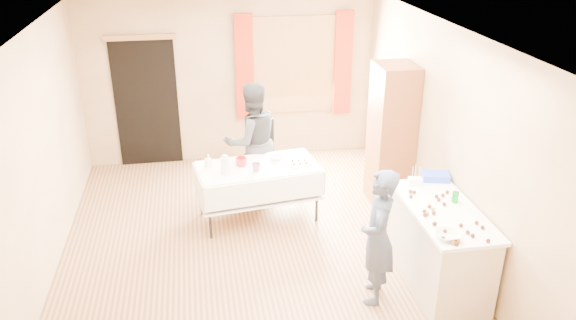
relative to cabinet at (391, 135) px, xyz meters
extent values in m
cube|color=#9E7047|center=(-1.99, -0.88, -0.98)|extent=(4.50, 5.50, 0.02)
cube|color=white|center=(-1.99, -0.88, 1.64)|extent=(4.50, 5.50, 0.02)
cube|color=tan|center=(-1.99, 1.88, 0.33)|extent=(4.50, 0.02, 2.60)
cube|color=tan|center=(-1.99, -3.64, 0.33)|extent=(4.50, 0.02, 2.60)
cube|color=tan|center=(-4.25, -0.88, 0.33)|extent=(0.02, 5.50, 2.60)
cube|color=tan|center=(0.27, -0.88, 0.33)|extent=(0.02, 5.50, 2.60)
cube|color=olive|center=(-0.99, 1.84, 0.53)|extent=(1.32, 0.06, 1.52)
cube|color=white|center=(-0.99, 1.83, 0.53)|extent=(1.20, 0.02, 1.40)
cube|color=#B02812|center=(-1.77, 1.79, 0.53)|extent=(0.28, 0.06, 1.65)
cube|color=#B02812|center=(-0.21, 1.79, 0.53)|extent=(0.28, 0.06, 1.65)
cube|color=black|center=(-3.29, 1.85, 0.03)|extent=(0.95, 0.04, 2.00)
cube|color=olive|center=(-3.29, 1.82, 1.05)|extent=(1.05, 0.06, 0.08)
cube|color=brown|center=(0.00, 0.00, 0.00)|extent=(0.50, 0.60, 1.94)
cube|color=beige|center=(-0.10, -1.91, -0.54)|extent=(0.63, 1.39, 0.86)
cube|color=white|center=(-0.10, -1.91, -0.08)|extent=(0.69, 1.45, 0.04)
cube|color=white|center=(-1.83, -0.19, -0.24)|extent=(1.60, 0.95, 0.04)
cube|color=black|center=(-1.73, 0.69, -0.52)|extent=(0.54, 0.54, 0.06)
cube|color=black|center=(-1.67, 0.86, -0.25)|extent=(0.41, 0.19, 0.60)
imported|color=#2A344B|center=(-0.84, -2.05, -0.24)|extent=(0.75, 0.69, 1.46)
imported|color=black|center=(-1.82, 0.45, -0.14)|extent=(1.14, 1.06, 1.66)
cylinder|color=#097A17|center=(0.07, -1.80, 0.00)|extent=(0.07, 0.07, 0.12)
imported|color=white|center=(-0.30, -2.45, -0.03)|extent=(0.26, 0.26, 0.06)
cube|color=white|center=(-0.19, -1.33, -0.02)|extent=(0.17, 0.13, 0.08)
cube|color=blue|center=(0.09, -1.25, -0.02)|extent=(0.34, 0.27, 0.08)
cylinder|color=silver|center=(-2.24, -0.35, -0.11)|extent=(0.14, 0.14, 0.22)
imported|color=red|center=(-2.03, -0.15, -0.16)|extent=(0.15, 0.15, 0.11)
imported|color=red|center=(-1.86, -0.35, -0.16)|extent=(0.19, 0.19, 0.11)
imported|color=white|center=(-1.57, -0.04, -0.19)|extent=(0.27, 0.27, 0.05)
cube|color=white|center=(-1.30, -0.24, -0.21)|extent=(0.33, 0.29, 0.02)
imported|color=white|center=(-2.44, -0.11, -0.14)|extent=(0.11, 0.12, 0.16)
sphere|color=#3F2314|center=(-0.33, -2.01, -0.04)|extent=(0.04, 0.04, 0.04)
sphere|color=#35140D|center=(-0.08, -1.68, -0.04)|extent=(0.04, 0.04, 0.04)
sphere|color=#35140D|center=(-0.36, -2.03, -0.04)|extent=(0.04, 0.04, 0.04)
sphere|color=#35140D|center=(-0.36, -2.47, -0.04)|extent=(0.04, 0.04, 0.04)
sphere|color=#35140D|center=(-0.29, -2.36, -0.04)|extent=(0.04, 0.04, 0.04)
sphere|color=#35140D|center=(-0.33, -2.21, -0.04)|extent=(0.04, 0.04, 0.04)
sphere|color=#3F2314|center=(-0.23, -1.94, -0.04)|extent=(0.04, 0.04, 0.04)
sphere|color=#35140D|center=(-0.09, -2.41, -0.04)|extent=(0.04, 0.04, 0.04)
sphere|color=#35140D|center=(-0.28, -2.59, -0.04)|extent=(0.04, 0.04, 0.04)
sphere|color=#35140D|center=(-0.07, -1.85, -0.04)|extent=(0.04, 0.04, 0.04)
sphere|color=#35140D|center=(-0.35, -1.64, -0.04)|extent=(0.04, 0.04, 0.04)
sphere|color=#35140D|center=(-0.33, -1.96, -0.04)|extent=(0.04, 0.04, 0.04)
sphere|color=#3F2314|center=(-0.25, -2.55, -0.04)|extent=(0.04, 0.04, 0.04)
sphere|color=#35140D|center=(0.03, -2.59, -0.04)|extent=(0.04, 0.04, 0.04)
sphere|color=#35140D|center=(0.07, -1.61, -0.04)|extent=(0.04, 0.04, 0.04)
sphere|color=#35140D|center=(0.08, -2.26, -0.04)|extent=(0.04, 0.04, 0.04)
sphere|color=#35140D|center=(-0.24, -1.88, -0.04)|extent=(0.04, 0.04, 0.04)
sphere|color=#35140D|center=(0.09, -1.73, -0.04)|extent=(0.04, 0.04, 0.04)
sphere|color=#3F2314|center=(0.07, -1.74, -0.04)|extent=(0.04, 0.04, 0.04)
sphere|color=#35140D|center=(-0.07, -2.48, -0.04)|extent=(0.04, 0.04, 0.04)
sphere|color=#35140D|center=(-0.09, -2.28, -0.04)|extent=(0.04, 0.04, 0.04)
sphere|color=#35140D|center=(-0.28, -1.55, -0.04)|extent=(0.04, 0.04, 0.04)
sphere|color=#35140D|center=(-0.32, -1.52, -0.04)|extent=(0.04, 0.04, 0.04)
sphere|color=#35140D|center=(0.00, -1.67, -0.04)|extent=(0.04, 0.04, 0.04)
sphere|color=#3F2314|center=(-0.30, -2.56, -0.04)|extent=(0.04, 0.04, 0.04)
sphere|color=#35140D|center=(0.09, -2.36, -0.04)|extent=(0.04, 0.04, 0.04)
sphere|color=#35140D|center=(-0.34, -2.21, -0.04)|extent=(0.04, 0.04, 0.04)
sphere|color=#35140D|center=(-0.26, -2.01, -0.04)|extent=(0.04, 0.04, 0.04)
sphere|color=#35140D|center=(-0.09, -1.75, -0.04)|extent=(0.04, 0.04, 0.04)
camera|label=1|loc=(-2.55, -6.63, 2.77)|focal=35.00mm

